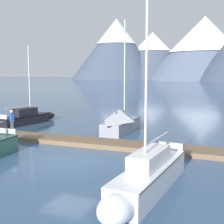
% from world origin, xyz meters
% --- Properties ---
extents(ground_plane, '(700.00, 700.00, 0.00)m').
position_xyz_m(ground_plane, '(0.00, 0.00, 0.00)').
color(ground_plane, '#38567A').
extents(mountain_west_summit, '(70.43, 70.43, 46.47)m').
position_xyz_m(mountain_west_summit, '(-80.73, 205.09, 24.22)').
color(mountain_west_summit, '#424C60').
rests_on(mountain_west_summit, ground).
extents(mountain_central_massif, '(70.38, 70.38, 36.59)m').
position_xyz_m(mountain_central_massif, '(-55.46, 217.82, 19.00)').
color(mountain_central_massif, '#424C60').
rests_on(mountain_central_massif, ground).
extents(mountain_shoulder_ridge, '(86.19, 86.19, 45.32)m').
position_xyz_m(mountain_shoulder_ridge, '(-16.32, 214.64, 24.29)').
color(mountain_shoulder_ridge, slate).
rests_on(mountain_shoulder_ridge, ground).
extents(dock, '(24.53, 2.96, 0.30)m').
position_xyz_m(dock, '(0.00, 4.00, 0.15)').
color(dock, brown).
rests_on(dock, ground).
extents(sailboat_nearest_berth, '(2.25, 6.71, 7.33)m').
position_xyz_m(sailboat_nearest_berth, '(-10.03, 9.35, 0.58)').
color(sailboat_nearest_berth, black).
rests_on(sailboat_nearest_berth, ground).
extents(sailboat_mid_dock_port, '(1.85, 6.44, 9.03)m').
position_xyz_m(sailboat_mid_dock_port, '(-0.41, 9.14, 0.88)').
color(sailboat_mid_dock_port, '#93939E').
rests_on(sailboat_mid_dock_port, ground).
extents(sailboat_mid_dock_starboard, '(1.77, 7.01, 7.70)m').
position_xyz_m(sailboat_mid_dock_starboard, '(5.10, -2.51, 0.67)').
color(sailboat_mid_dock_starboard, white).
rests_on(sailboat_mid_dock_starboard, ground).
extents(person_on_dock, '(0.55, 0.35, 1.69)m').
position_xyz_m(person_on_dock, '(-7.49, 4.16, 1.26)').
color(person_on_dock, '#384256').
rests_on(person_on_dock, dock).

